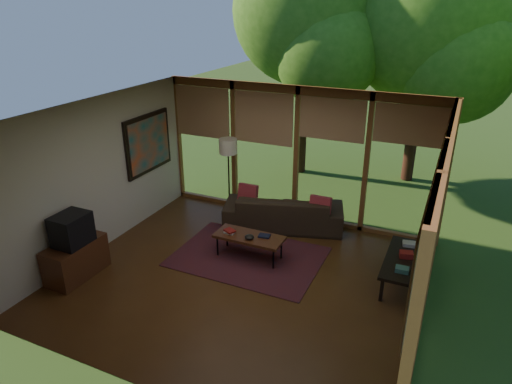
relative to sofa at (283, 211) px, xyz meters
The scene contains 25 objects.
floor 2.03m from the sofa, 88.51° to the right, with size 5.50×5.50×0.00m, color #573216.
ceiling 3.10m from the sofa, 88.51° to the right, with size 5.50×5.50×0.00m, color silver.
wall_left 3.51m from the sofa, 143.45° to the right, with size 0.04×5.00×2.70m, color beige.
wall_front 4.61m from the sofa, 89.34° to the right, with size 5.50×0.04×2.70m, color beige.
window_wall_back 1.13m from the sofa, 84.05° to the left, with size 5.50×0.12×2.70m, color brown.
window_wall_right 3.59m from the sofa, 35.52° to the right, with size 0.12×5.00×2.70m, color brown.
tree_nw 4.88m from the sofa, 103.37° to the left, with size 3.46×3.46×5.67m.
tree_ne 5.38m from the sofa, 63.60° to the left, with size 3.61×3.61×5.49m.
rug 1.40m from the sofa, 95.41° to the right, with size 2.52×1.79×0.01m, color maroon.
sofa is the anchor object (origin of this frame).
pillow_left 0.79m from the sofa, behind, with size 0.39×0.13×0.39m, color maroon.
pillow_right 0.79m from the sofa, ahead, with size 0.40×0.13×0.40m, color maroon.
ct_book_lower 1.48m from the sofa, 108.13° to the right, with size 0.18×0.14×0.03m, color #B0A89F.
ct_book_upper 1.48m from the sofa, 108.13° to the right, with size 0.19×0.14×0.03m, color maroon.
ct_book_side 1.28m from the sofa, 83.66° to the right, with size 0.19×0.15×0.03m, color black.
ct_bowl 1.46m from the sofa, 92.32° to the right, with size 0.16×0.16×0.07m, color black.
media_cabinet 3.88m from the sofa, 128.61° to the right, with size 0.50×1.00×0.60m, color #532A16.
television 3.90m from the sofa, 128.38° to the right, with size 0.45×0.55×0.50m, color black.
console_book_a 2.86m from the sofa, 30.88° to the right, with size 0.19×0.14×0.07m, color #376059.
console_book_b 2.66m from the sofa, 22.51° to the right, with size 0.20×0.15×0.09m, color maroon.
console_book_c 2.53m from the sofa, 14.11° to the right, with size 0.22×0.16×0.06m, color #B0A89F.
floor_lamp 1.62m from the sofa, behind, with size 0.36×0.36×1.65m.
coffee_table 1.36m from the sofa, 94.60° to the right, with size 1.20×0.50×0.43m.
side_console 2.67m from the sofa, 23.50° to the right, with size 0.60×1.40×0.46m.
wall_painting 2.99m from the sofa, 167.29° to the right, with size 0.06×1.35×1.15m.
Camera 1 is at (2.82, -5.60, 4.19)m, focal length 32.00 mm.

